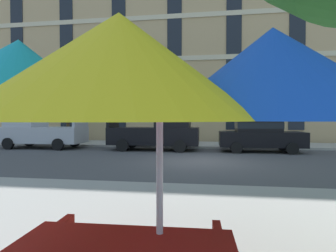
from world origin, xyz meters
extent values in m
plane|color=#424244|center=(0.00, 0.00, 0.00)|extent=(120.00, 120.00, 0.00)
cube|color=#9E998E|center=(0.00, 6.80, 0.06)|extent=(56.00, 3.60, 0.12)
cube|color=tan|center=(0.00, 15.00, 9.60)|extent=(44.12, 12.00, 19.20)
cube|color=beige|center=(0.00, 8.96, 3.20)|extent=(43.24, 0.08, 0.36)
cube|color=beige|center=(0.00, 8.96, 6.40)|extent=(43.24, 0.08, 0.36)
cube|color=beige|center=(0.00, 8.96, 9.60)|extent=(43.24, 0.08, 0.36)
cube|color=black|center=(-15.44, 8.97, 10.00)|extent=(1.10, 0.06, 18.00)
cube|color=black|center=(-11.03, 8.97, 10.00)|extent=(1.10, 0.06, 18.00)
cube|color=black|center=(-6.62, 8.97, 10.00)|extent=(1.10, 0.06, 18.00)
cube|color=black|center=(-2.21, 8.97, 10.00)|extent=(1.10, 0.06, 18.00)
cube|color=black|center=(2.21, 8.97, 10.00)|extent=(1.10, 0.06, 18.00)
cube|color=black|center=(6.62, 8.97, 10.00)|extent=(1.10, 0.06, 18.00)
cube|color=#A8AAB2|center=(-9.70, 3.70, 0.82)|extent=(5.10, 1.90, 0.96)
cube|color=#A8AAB2|center=(-10.80, 3.70, 1.75)|extent=(1.90, 1.75, 0.90)
cube|color=#A8AAB2|center=(-7.23, 3.70, 1.48)|extent=(0.16, 1.75, 0.36)
cylinder|color=black|center=(-8.12, 4.65, 0.34)|extent=(0.68, 0.22, 0.68)
cylinder|color=black|center=(-8.12, 2.75, 0.34)|extent=(0.68, 0.22, 0.68)
cylinder|color=black|center=(-11.28, 4.65, 0.34)|extent=(0.68, 0.22, 0.68)
cylinder|color=black|center=(-11.28, 2.75, 0.34)|extent=(0.68, 0.22, 0.68)
cube|color=black|center=(-2.74, 3.70, 0.82)|extent=(5.10, 1.90, 0.96)
cube|color=black|center=(-1.64, 3.70, 1.75)|extent=(1.90, 1.75, 0.90)
cube|color=black|center=(-5.21, 3.70, 1.48)|extent=(0.16, 1.75, 0.36)
cylinder|color=black|center=(-4.32, 2.75, 0.34)|extent=(0.68, 0.22, 0.68)
cylinder|color=black|center=(-4.32, 4.65, 0.34)|extent=(0.68, 0.22, 0.68)
cylinder|color=black|center=(-1.15, 2.75, 0.34)|extent=(0.68, 0.22, 0.68)
cylinder|color=black|center=(-1.15, 4.65, 0.34)|extent=(0.68, 0.22, 0.68)
cube|color=black|center=(3.15, 3.70, 0.70)|extent=(4.40, 1.76, 0.80)
cube|color=black|center=(3.00, 3.70, 1.44)|extent=(2.30, 1.55, 0.68)
cube|color=black|center=(3.00, 3.70, 1.44)|extent=(2.32, 1.57, 0.32)
cylinder|color=black|center=(4.52, 4.58, 0.30)|extent=(0.60, 0.22, 0.60)
cylinder|color=black|center=(4.52, 2.82, 0.30)|extent=(0.60, 0.22, 0.60)
cylinder|color=black|center=(1.79, 4.58, 0.30)|extent=(0.60, 0.22, 0.60)
cylinder|color=black|center=(1.79, 2.82, 0.30)|extent=(0.60, 0.22, 0.60)
cylinder|color=#4C3823|center=(-9.65, 6.62, 0.94)|extent=(0.23, 0.23, 1.88)
sphere|color=#2D702D|center=(-9.67, 6.81, 2.41)|extent=(1.73, 1.73, 1.73)
sphere|color=#2D702D|center=(-9.72, 6.78, 2.53)|extent=(1.43, 1.43, 1.43)
cylinder|color=silver|center=(-0.13, -9.00, 1.13)|extent=(0.06, 0.06, 2.27)
cone|color=#E5668C|center=(0.94, -9.00, 2.02)|extent=(1.28, 1.28, 0.50)
cone|color=green|center=(0.62, -8.24, 2.02)|extent=(1.28, 1.28, 0.50)
cone|color=#662D9E|center=(-0.13, -7.93, 2.02)|extent=(1.28, 1.28, 0.50)
cone|color=orange|center=(-0.89, -8.24, 2.02)|extent=(1.28, 1.28, 0.50)
cone|color=red|center=(-1.21, -9.00, 2.02)|extent=(1.28, 1.28, 0.50)
cone|color=#199EB2|center=(-0.89, -9.76, 2.02)|extent=(1.28, 1.28, 0.50)
cone|color=yellow|center=(-0.13, -10.07, 2.02)|extent=(1.28, 1.28, 0.50)
cone|color=blue|center=(0.62, -9.76, 2.02)|extent=(1.28, 1.28, 0.50)
cone|color=#E5668C|center=(-0.13, -9.00, 2.06)|extent=(1.60, 1.60, 0.58)
cube|color=red|center=(-0.39, -9.26, 0.74)|extent=(1.83, 0.86, 0.06)
cube|color=red|center=(-0.41, -8.64, 0.44)|extent=(1.81, 0.34, 0.05)
camera|label=1|loc=(0.28, -11.27, 1.77)|focal=28.46mm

